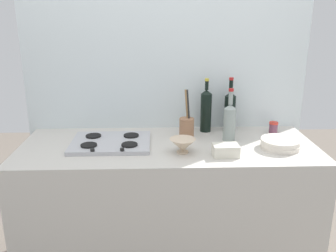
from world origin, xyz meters
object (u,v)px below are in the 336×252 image
mixing_bowl (183,145)px  plate_stack (280,144)px  stovetop_hob (111,143)px  condiment_jar_front (273,127)px  wine_bottle_mid_right (206,110)px  wine_bottle_leftmost (230,110)px  wine_bottle_mid_left (230,121)px  butter_dish (226,150)px  utensil_crock (187,127)px

mixing_bowl → plate_stack: bearing=5.1°
stovetop_hob → condiment_jar_front: size_ratio=6.48×
stovetop_hob → wine_bottle_mid_right: (0.61, 0.24, 0.13)m
stovetop_hob → wine_bottle_leftmost: bearing=18.2°
wine_bottle_mid_left → butter_dish: bearing=-104.9°
wine_bottle_leftmost → condiment_jar_front: (0.29, -0.06, -0.10)m
utensil_crock → stovetop_hob: bearing=-165.0°
wine_bottle_mid_left → utensil_crock: bearing=164.3°
utensil_crock → wine_bottle_mid_left: bearing=-15.7°
wine_bottle_mid_left → condiment_jar_front: size_ratio=4.51×
plate_stack → wine_bottle_leftmost: size_ratio=0.64×
wine_bottle_leftmost → utensil_crock: wine_bottle_leftmost is taller
wine_bottle_leftmost → wine_bottle_mid_left: wine_bottle_leftmost is taller
plate_stack → wine_bottle_mid_left: size_ratio=0.70×
utensil_crock → plate_stack: bearing=-22.6°
wine_bottle_mid_left → mixing_bowl: 0.38m
wine_bottle_leftmost → mixing_bowl: size_ratio=2.42×
plate_stack → wine_bottle_leftmost: wine_bottle_leftmost is taller
plate_stack → utensil_crock: utensil_crock is taller
plate_stack → utensil_crock: 0.58m
wine_bottle_leftmost → condiment_jar_front: size_ratio=4.95×
stovetop_hob → utensil_crock: utensil_crock is taller
wine_bottle_leftmost → wine_bottle_mid_left: (-0.04, -0.20, -0.02)m
plate_stack → condiment_jar_front: condiment_jar_front is taller
wine_bottle_leftmost → utensil_crock: (-0.30, -0.13, -0.07)m
wine_bottle_leftmost → wine_bottle_mid_left: 0.20m
wine_bottle_leftmost → mixing_bowl: 0.54m
mixing_bowl → butter_dish: (0.24, -0.05, -0.01)m
stovetop_hob → plate_stack: plate_stack is taller
wine_bottle_mid_right → butter_dish: (0.05, -0.45, -0.11)m
wine_bottle_mid_left → condiment_jar_front: bearing=23.0°
plate_stack → wine_bottle_mid_right: size_ratio=0.65×
butter_dish → utensil_crock: size_ratio=0.46×
wine_bottle_mid_right → utensil_crock: (-0.14, -0.12, -0.08)m
stovetop_hob → wine_bottle_leftmost: wine_bottle_leftmost is taller
wine_bottle_leftmost → butter_dish: (-0.11, -0.46, -0.11)m
wine_bottle_leftmost → wine_bottle_mid_left: size_ratio=1.10×
wine_bottle_mid_left → condiment_jar_front: wine_bottle_mid_left is taller
wine_bottle_mid_left → utensil_crock: wine_bottle_mid_left is taller
wine_bottle_mid_left → utensil_crock: (-0.26, 0.07, -0.06)m
wine_bottle_mid_left → mixing_bowl: bearing=-146.4°
plate_stack → stovetop_hob: bearing=174.5°
wine_bottle_leftmost → wine_bottle_mid_left: bearing=-101.4°
plate_stack → wine_bottle_leftmost: (-0.24, 0.35, 0.11)m
wine_bottle_leftmost → utensil_crock: 0.33m
stovetop_hob → wine_bottle_mid_right: wine_bottle_mid_right is taller
wine_bottle_mid_right → butter_dish: bearing=-83.2°
mixing_bowl → wine_bottle_leftmost: bearing=49.3°
utensil_crock → condiment_jar_front: bearing=6.4°
wine_bottle_mid_left → wine_bottle_leftmost: bearing=78.6°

